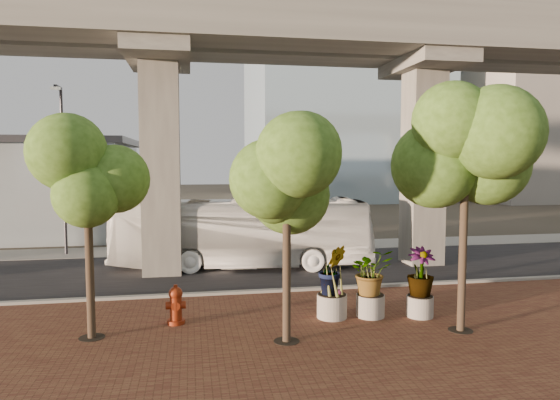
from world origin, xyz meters
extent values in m
plane|color=#322F24|center=(0.00, 0.00, 0.00)|extent=(160.00, 160.00, 0.00)
cube|color=brown|center=(0.00, -8.00, 0.03)|extent=(70.00, 13.00, 0.06)
cube|color=black|center=(0.00, 2.00, 0.02)|extent=(90.00, 8.00, 0.04)
cube|color=gray|center=(0.00, -2.00, 0.08)|extent=(70.00, 0.25, 0.16)
cube|color=gray|center=(0.00, 7.50, 0.03)|extent=(90.00, 3.00, 0.06)
cube|color=gray|center=(0.00, 0.40, 10.50)|extent=(72.00, 2.40, 1.80)
cube|color=gray|center=(0.00, 3.60, 10.50)|extent=(72.00, 2.40, 1.80)
cube|color=gray|center=(0.00, 4.70, 11.90)|extent=(72.00, 0.12, 1.00)
cube|color=#9E988E|center=(38.00, 36.00, 12.00)|extent=(18.00, 16.00, 24.00)
imported|color=white|center=(-2.45, 2.58, 1.62)|extent=(11.90, 4.14, 3.25)
cylinder|color=maroon|center=(-5.25, -5.00, 0.12)|extent=(0.53, 0.53, 0.12)
cylinder|color=maroon|center=(-5.25, -5.00, 0.55)|extent=(0.35, 0.35, 0.85)
sphere|color=maroon|center=(-5.25, -5.00, 0.97)|extent=(0.41, 0.41, 0.41)
cylinder|color=maroon|center=(-5.25, -5.00, 1.17)|extent=(0.12, 0.12, 0.15)
cylinder|color=maroon|center=(-5.25, -5.00, 0.62)|extent=(0.59, 0.24, 0.24)
cylinder|color=gray|center=(0.71, -5.38, 0.40)|extent=(0.88, 0.88, 0.69)
imported|color=#355717|center=(0.71, -5.38, 1.48)|extent=(1.96, 1.96, 1.47)
cylinder|color=#A39B93|center=(2.24, -5.66, 0.38)|extent=(0.83, 0.83, 0.65)
imported|color=#355717|center=(2.24, -5.66, 1.47)|extent=(2.03, 2.03, 1.53)
cylinder|color=#9B948C|center=(-0.50, -5.27, 0.42)|extent=(0.93, 0.93, 0.73)
imported|color=#355717|center=(-0.50, -5.27, 1.56)|extent=(2.07, 2.07, 1.56)
cylinder|color=#413225|center=(-7.51, -5.80, 1.74)|extent=(0.22, 0.22, 3.36)
cylinder|color=black|center=(-7.51, -5.80, 0.07)|extent=(0.70, 0.70, 0.01)
cylinder|color=#413225|center=(-2.27, -7.02, 1.69)|extent=(0.22, 0.22, 3.27)
cylinder|color=black|center=(-2.27, -7.02, 0.07)|extent=(0.70, 0.70, 0.01)
cylinder|color=#413225|center=(2.81, -7.07, 2.08)|extent=(0.22, 0.22, 4.04)
cylinder|color=black|center=(2.81, -7.07, 0.07)|extent=(0.70, 0.70, 0.01)
cylinder|color=#313036|center=(-11.17, 7.27, 4.27)|extent=(0.15, 0.15, 8.47)
cube|color=#313036|center=(-11.17, 6.74, 8.51)|extent=(0.16, 1.06, 0.16)
cube|color=silver|center=(-11.17, 6.22, 8.40)|extent=(0.42, 0.21, 0.13)
cylinder|color=#2D2E32|center=(10.49, 5.76, 4.24)|extent=(0.15, 0.15, 8.39)
cube|color=#2D2E32|center=(10.49, 5.24, 8.43)|extent=(0.16, 1.05, 0.16)
cube|color=silver|center=(10.49, 4.71, 8.33)|extent=(0.42, 0.21, 0.13)
camera|label=1|loc=(-4.77, -19.88, 4.96)|focal=32.00mm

